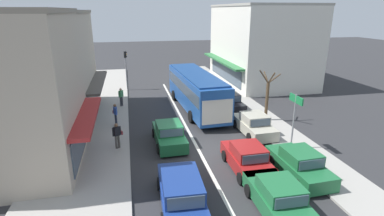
# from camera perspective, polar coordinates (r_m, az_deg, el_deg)

# --- Properties ---
(ground_plane) EXTENTS (140.00, 140.00, 0.00)m
(ground_plane) POSITION_cam_1_polar(r_m,az_deg,el_deg) (18.71, 1.37, -8.23)
(ground_plane) COLOR #2D2D30
(lane_centre_line) EXTENTS (0.20, 28.00, 0.01)m
(lane_centre_line) POSITION_cam_1_polar(r_m,az_deg,el_deg) (22.28, -1.03, -3.75)
(lane_centre_line) COLOR silver
(lane_centre_line) RESTS_ON ground
(sidewalk_left) EXTENTS (5.20, 44.00, 0.14)m
(sidewalk_left) POSITION_cam_1_polar(r_m,az_deg,el_deg) (23.93, -18.21, -2.95)
(sidewalk_left) COLOR #A39E96
(sidewalk_left) RESTS_ON ground
(kerb_right) EXTENTS (2.80, 44.00, 0.12)m
(kerb_right) POSITION_cam_1_polar(r_m,az_deg,el_deg) (25.85, 11.70, -0.86)
(kerb_right) COLOR #A39E96
(kerb_right) RESTS_ON ground
(shopfront_corner_near) EXTENTS (7.74, 7.55, 8.41)m
(shopfront_corner_near) POSITION_cam_1_polar(r_m,az_deg,el_deg) (18.19, -31.79, 2.34)
(shopfront_corner_near) COLOR #B2A38E
(shopfront_corner_near) RESTS_ON ground
(shopfront_mid_block) EXTENTS (7.50, 9.27, 8.33)m
(shopfront_mid_block) POSITION_cam_1_polar(r_m,az_deg,el_deg) (26.24, -25.92, 7.23)
(shopfront_mid_block) COLOR #B2A38E
(shopfront_mid_block) RESTS_ON ground
(building_right_far) EXTENTS (9.59, 13.28, 8.96)m
(building_right_far) POSITION_cam_1_polar(r_m,az_deg,el_deg) (36.93, 12.91, 11.74)
(building_right_far) COLOR silver
(building_right_far) RESTS_ON ground
(city_bus) EXTENTS (3.16, 10.98, 3.23)m
(city_bus) POSITION_cam_1_polar(r_m,az_deg,el_deg) (25.76, 0.77, 3.69)
(city_bus) COLOR #1E4C99
(city_bus) RESTS_ON ground
(wagon_behind_bus_mid) EXTENTS (2.09, 4.57, 1.58)m
(wagon_behind_bus_mid) POSITION_cam_1_polar(r_m,az_deg,el_deg) (13.64, -2.12, -15.55)
(wagon_behind_bus_mid) COLOR navy
(wagon_behind_bus_mid) RESTS_ON ground
(sedan_queue_gap_filler) EXTENTS (1.97, 4.24, 1.47)m
(sedan_queue_gap_filler) POSITION_cam_1_polar(r_m,az_deg,el_deg) (19.46, -4.39, -5.05)
(sedan_queue_gap_filler) COLOR #1E6638
(sedan_queue_gap_filler) RESTS_ON ground
(sedan_queue_far_back) EXTENTS (1.96, 4.23, 1.47)m
(sedan_queue_far_back) POSITION_cam_1_polar(r_m,az_deg,el_deg) (13.84, 16.21, -16.21)
(sedan_queue_far_back) COLOR #1E6638
(sedan_queue_far_back) RESTS_ON ground
(sedan_behind_bus_near) EXTENTS (1.91, 4.20, 1.47)m
(sedan_behind_bus_near) POSITION_cam_1_polar(r_m,az_deg,el_deg) (16.64, 10.52, -9.54)
(sedan_behind_bus_near) COLOR maroon
(sedan_behind_bus_near) RESTS_ON ground
(parked_sedan_kerb_front) EXTENTS (2.01, 4.26, 1.47)m
(parked_sedan_kerb_front) POSITION_cam_1_polar(r_m,az_deg,el_deg) (16.84, 19.73, -10.03)
(parked_sedan_kerb_front) COLOR #1E6638
(parked_sedan_kerb_front) RESTS_ON ground
(parked_sedan_kerb_second) EXTENTS (2.00, 4.25, 1.47)m
(parked_sedan_kerb_second) POSITION_cam_1_polar(r_m,az_deg,el_deg) (21.47, 11.67, -3.12)
(parked_sedan_kerb_second) COLOR #B7B29E
(parked_sedan_kerb_second) RESTS_ON ground
(parked_sedan_kerb_third) EXTENTS (2.02, 4.26, 1.47)m
(parked_sedan_kerb_third) POSITION_cam_1_polar(r_m,az_deg,el_deg) (26.38, 6.93, 1.15)
(parked_sedan_kerb_third) COLOR black
(parked_sedan_kerb_third) RESTS_ON ground
(traffic_light_downstreet) EXTENTS (0.32, 0.24, 4.20)m
(traffic_light_downstreet) POSITION_cam_1_polar(r_m,az_deg,el_deg) (33.03, -12.51, 8.21)
(traffic_light_downstreet) COLOR gray
(traffic_light_downstreet) RESTS_ON ground
(directional_road_sign) EXTENTS (0.10, 1.40, 3.60)m
(directional_road_sign) POSITION_cam_1_polar(r_m,az_deg,el_deg) (18.90, 19.03, -0.22)
(directional_road_sign) COLOR gray
(directional_road_sign) RESTS_ON ground
(street_tree_right) EXTENTS (1.76, 1.82, 4.11)m
(street_tree_right) POSITION_cam_1_polar(r_m,az_deg,el_deg) (23.61, 14.13, 1.98)
(street_tree_right) COLOR brown
(street_tree_right) RESTS_ON ground
(pedestrian_with_handbag_near) EXTENTS (0.62, 0.47, 1.63)m
(pedestrian_with_handbag_near) POSITION_cam_1_polar(r_m,az_deg,el_deg) (19.00, -14.07, -4.84)
(pedestrian_with_handbag_near) COLOR #4C4742
(pedestrian_with_handbag_near) RESTS_ON sidewalk_left
(pedestrian_browsing_midblock) EXTENTS (0.42, 0.44, 1.63)m
(pedestrian_browsing_midblock) POSITION_cam_1_polar(r_m,az_deg,el_deg) (27.32, -13.37, 2.26)
(pedestrian_browsing_midblock) COLOR #333338
(pedestrian_browsing_midblock) RESTS_ON sidewalk_left
(pedestrian_far_walker) EXTENTS (0.38, 0.65, 1.63)m
(pedestrian_far_walker) POSITION_cam_1_polar(r_m,az_deg,el_deg) (22.85, -14.39, -0.92)
(pedestrian_far_walker) COLOR #232838
(pedestrian_far_walker) RESTS_ON sidewalk_left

